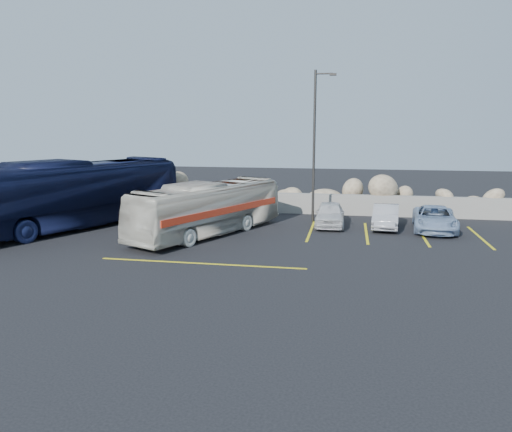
% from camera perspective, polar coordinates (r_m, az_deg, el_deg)
% --- Properties ---
extents(ground, '(90.00, 90.00, 0.00)m').
position_cam_1_polar(ground, '(18.59, -3.50, -5.76)').
color(ground, black).
rests_on(ground, ground).
extents(seawall, '(60.00, 0.40, 1.20)m').
position_cam_1_polar(seawall, '(29.99, 2.09, 1.54)').
color(seawall, gray).
rests_on(seawall, ground).
extents(riprap_pile, '(54.00, 2.80, 2.60)m').
position_cam_1_polar(riprap_pile, '(31.07, 2.43, 3.14)').
color(riprap_pile, '#967E62').
rests_on(riprap_pile, ground).
extents(parking_lines, '(18.16, 9.36, 0.01)m').
position_cam_1_polar(parking_lines, '(23.45, 10.99, -2.56)').
color(parking_lines, yellow).
rests_on(parking_lines, ground).
extents(lamppost, '(1.14, 0.18, 8.00)m').
position_cam_1_polar(lamppost, '(26.90, 6.78, 8.39)').
color(lamppost, '#322F2C').
rests_on(lamppost, ground).
extents(vintage_bus, '(5.73, 9.15, 2.53)m').
position_cam_1_polar(vintage_bus, '(23.83, -5.48, 0.87)').
color(vintage_bus, beige).
rests_on(vintage_bus, ground).
extents(tour_coach, '(7.78, 12.55, 3.47)m').
position_cam_1_polar(tour_coach, '(26.87, -20.41, 2.34)').
color(tour_coach, black).
rests_on(tour_coach, ground).
extents(car_a, '(1.55, 3.70, 1.25)m').
position_cam_1_polar(car_a, '(26.17, 8.43, 0.22)').
color(car_a, silver).
rests_on(car_a, ground).
extents(car_b, '(1.56, 3.68, 1.18)m').
position_cam_1_polar(car_b, '(26.24, 14.60, -0.05)').
color(car_b, '#BDBCC1').
rests_on(car_b, ground).
extents(car_d, '(2.37, 4.51, 1.21)m').
position_cam_1_polar(car_d, '(26.26, 19.75, -0.29)').
color(car_d, '#88A1C2').
rests_on(car_d, ground).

